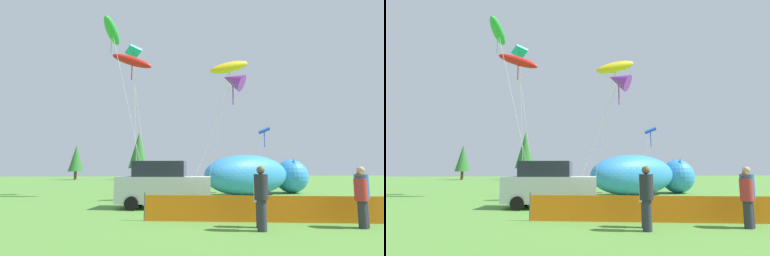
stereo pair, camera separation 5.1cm
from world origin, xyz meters
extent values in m
plane|color=#548C38|center=(0.00, 0.00, 0.00)|extent=(120.00, 120.00, 0.00)
cube|color=#B7BCC1|center=(-1.96, 0.91, 0.86)|extent=(4.57, 2.50, 1.20)
cube|color=#1E232D|center=(-2.17, 0.95, 1.83)|extent=(2.63, 2.01, 0.72)
cylinder|color=black|center=(-0.48, 1.51, 0.31)|extent=(0.65, 0.35, 0.62)
cylinder|color=black|center=(-0.80, -0.17, 0.31)|extent=(0.65, 0.35, 0.62)
cylinder|color=black|center=(-3.12, 2.00, 0.31)|extent=(0.65, 0.35, 0.62)
cylinder|color=black|center=(-3.43, 0.32, 0.31)|extent=(0.65, 0.35, 0.62)
cube|color=black|center=(2.36, -0.38, 0.44)|extent=(0.69, 0.69, 0.03)
cube|color=black|center=(2.59, -0.48, 0.68)|extent=(0.23, 0.47, 0.47)
cylinder|color=#A5A5AD|center=(2.07, -0.49, 0.22)|extent=(0.02, 0.02, 0.44)
cylinder|color=#A5A5AD|center=(2.24, -0.08, 0.22)|extent=(0.02, 0.02, 0.44)
cylinder|color=#A5A5AD|center=(2.48, -0.67, 0.22)|extent=(0.02, 0.02, 0.44)
cylinder|color=#A5A5AD|center=(2.65, -0.26, 0.22)|extent=(0.02, 0.02, 0.44)
ellipsoid|color=#338CD8|center=(3.93, 6.74, 1.39)|extent=(7.49, 5.36, 2.79)
ellipsoid|color=white|center=(3.93, 6.74, 0.77)|extent=(4.92, 3.71, 1.25)
sphere|color=#338CD8|center=(7.88, 8.48, 1.25)|extent=(2.51, 2.51, 2.51)
cone|color=#338CD8|center=(7.88, 9.11, 2.26)|extent=(0.70, 0.70, 0.75)
cone|color=#338CD8|center=(7.88, 7.85, 2.26)|extent=(0.70, 0.70, 0.75)
cube|color=orange|center=(1.79, -3.26, 0.45)|extent=(9.12, 1.80, 0.90)
cylinder|color=#4C4C51|center=(-2.77, -2.38, 0.50)|extent=(0.05, 0.05, 0.99)
cylinder|color=#2D2D38|center=(0.90, -4.05, 0.39)|extent=(0.25, 0.25, 0.79)
cylinder|color=silver|center=(0.90, -4.05, 1.12)|extent=(0.36, 0.36, 0.66)
sphere|color=#8C6647|center=(0.90, -4.05, 1.55)|extent=(0.21, 0.21, 0.21)
cylinder|color=#2D2D38|center=(4.02, -4.58, 0.42)|extent=(0.26, 0.26, 0.83)
cylinder|color=#B72D2D|center=(4.02, -4.58, 1.18)|extent=(0.38, 0.38, 0.69)
sphere|color=brown|center=(4.02, -4.58, 1.64)|extent=(0.23, 0.23, 0.23)
cylinder|color=#2D2D38|center=(4.13, -4.50, 0.45)|extent=(0.28, 0.28, 0.91)
cylinder|color=#2D59A5|center=(4.13, -4.50, 1.28)|extent=(0.42, 0.42, 0.76)
sphere|color=tan|center=(4.13, -4.50, 1.78)|extent=(0.25, 0.25, 0.25)
cylinder|color=#2D2D38|center=(0.76, -4.61, 0.46)|extent=(0.28, 0.28, 0.91)
cylinder|color=#26262D|center=(0.76, -4.61, 1.29)|extent=(0.42, 0.42, 0.76)
sphere|color=brown|center=(0.76, -4.61, 1.79)|extent=(0.25, 0.25, 0.25)
cylinder|color=silver|center=(5.21, 8.44, 2.39)|extent=(1.52, 0.56, 4.78)
cube|color=blue|center=(5.95, 8.70, 4.77)|extent=(1.13, 1.19, 0.67)
cylinder|color=blue|center=(5.95, 8.70, 4.07)|extent=(0.06, 0.06, 1.20)
cylinder|color=silver|center=(-3.44, 6.70, 4.49)|extent=(1.29, 1.20, 8.98)
ellipsoid|color=red|center=(-4.07, 6.11, 8.98)|extent=(2.81, 0.83, 1.38)
cylinder|color=red|center=(-4.07, 6.11, 8.28)|extent=(0.06, 0.06, 1.20)
cylinder|color=silver|center=(0.33, 1.79, 3.21)|extent=(2.46, 0.92, 6.44)
cone|color=purple|center=(1.54, 1.34, 6.43)|extent=(1.64, 1.48, 1.29)
cylinder|color=purple|center=(1.54, 1.34, 5.73)|extent=(0.06, 0.06, 1.20)
cylinder|color=silver|center=(-3.86, 7.75, 5.09)|extent=(0.51, 0.66, 10.19)
cube|color=#19B2B2|center=(-4.09, 7.44, 10.19)|extent=(1.23, 1.19, 0.65)
cylinder|color=#19B2B2|center=(-4.09, 7.44, 9.49)|extent=(0.06, 0.06, 1.20)
cylinder|color=silver|center=(-3.86, 3.48, 4.79)|extent=(2.25, 0.88, 9.58)
ellipsoid|color=green|center=(-4.97, 3.06, 9.57)|extent=(0.98, 2.53, 1.17)
cylinder|color=green|center=(-4.97, 3.06, 8.87)|extent=(0.06, 0.06, 1.20)
cylinder|color=silver|center=(1.26, 4.12, 3.90)|extent=(1.20, 1.77, 7.81)
ellipsoid|color=yellow|center=(1.85, 3.25, 7.80)|extent=(2.48, 0.87, 1.36)
cylinder|color=yellow|center=(1.85, 3.25, 7.10)|extent=(0.06, 0.06, 1.20)
cylinder|color=brown|center=(-15.38, 38.06, 0.68)|extent=(0.43, 0.43, 1.36)
cone|color=#2D6B2D|center=(-15.38, 38.06, 3.53)|extent=(2.39, 2.39, 4.34)
cylinder|color=brown|center=(-5.15, 36.71, 0.93)|extent=(0.59, 0.59, 1.86)
cone|color=#2D6B2D|center=(-5.15, 36.71, 4.83)|extent=(3.27, 3.27, 5.94)
camera|label=1|loc=(-2.42, -13.45, 1.85)|focal=28.00mm
camera|label=2|loc=(-2.37, -13.46, 1.85)|focal=28.00mm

